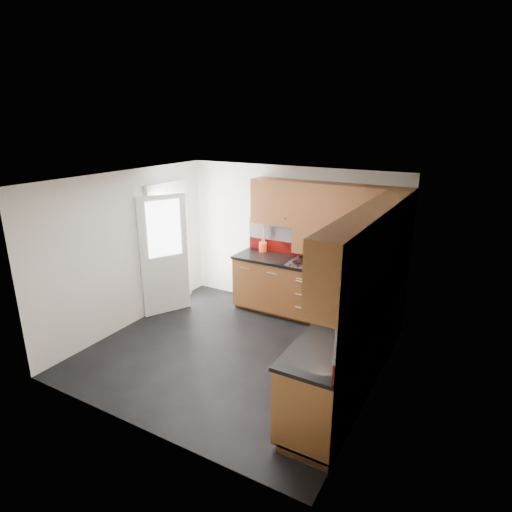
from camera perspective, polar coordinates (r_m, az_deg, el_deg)
The scene contains 14 objects.
room at distance 5.53m, azimuth -3.06°, elevation 0.86°, with size 4.00×3.80×2.64m.
base_cabinets at distance 6.09m, azimuth 9.42°, elevation -8.47°, with size 2.70×3.20×0.95m.
countertop at distance 5.88m, azimuth 9.49°, elevation -4.29°, with size 2.72×3.22×0.04m.
backsplash at distance 5.92m, azimuth 12.41°, elevation -1.34°, with size 2.70×3.20×0.54m.
upper_cabinets at distance 5.62m, azimuth 11.92°, elevation 4.36°, with size 2.50×3.20×0.72m.
extractor_hood at distance 6.80m, azimuth 7.64°, elevation 2.06°, with size 0.60×0.33×0.40m, color #5A2D14.
glass_cabinet at distance 5.77m, azimuth 17.37°, elevation 4.54°, with size 0.32×0.80×0.66m.
back_door at distance 7.27m, azimuth -11.70°, elevation 0.87°, with size 0.42×1.19×2.04m.
gas_hob at distance 6.74m, azimuth 6.99°, elevation -0.93°, with size 0.60×0.52×0.05m.
utensil_pot at distance 7.29m, azimuth 0.94°, elevation 1.37°, with size 0.13×0.13×0.47m.
toaster at distance 6.63m, azimuth 13.67°, elevation -0.89°, with size 0.31×0.21×0.21m.
food_processor at distance 5.76m, azimuth 14.94°, elevation -3.32°, with size 0.20×0.20×0.33m.
paper_towel at distance 5.65m, azimuth 15.72°, elevation -4.27°, with size 0.11×0.11×0.22m, color white.
orange_cloth at distance 5.70m, azimuth 15.05°, elevation -5.12°, with size 0.14×0.12×0.02m, color #D14E17.
Camera 1 is at (2.86, -4.44, 3.12)m, focal length 30.00 mm.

